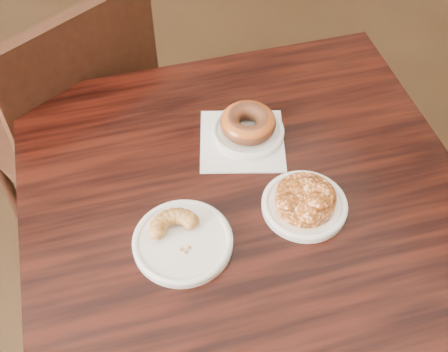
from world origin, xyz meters
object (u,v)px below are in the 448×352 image
cruller_fragment (182,235)px  glazed_donut (248,123)px  cafe_table (244,298)px  apple_fritter (306,198)px  chair_far (66,130)px

cruller_fragment → glazed_donut: bearing=34.2°
glazed_donut → cruller_fragment: glazed_donut is taller
cruller_fragment → cafe_table: bearing=6.9°
cafe_table → apple_fritter: bearing=-23.4°
cafe_table → glazed_donut: size_ratio=7.47×
apple_fritter → chair_far: bearing=109.1°
apple_fritter → cruller_fragment: (-0.22, 0.04, -0.00)m
chair_far → apple_fritter: (0.24, -0.70, 0.33)m
apple_fritter → cruller_fragment: bearing=168.7°
cafe_table → cruller_fragment: 0.43m
cafe_table → cruller_fragment: (-0.14, -0.02, 0.40)m
glazed_donut → apple_fritter: 0.20m
chair_far → glazed_donut: size_ratio=8.43×
cafe_table → apple_fritter: (0.07, -0.06, 0.40)m
cafe_table → glazed_donut: glazed_donut is taller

